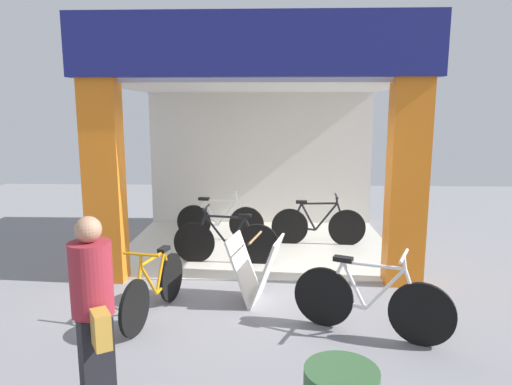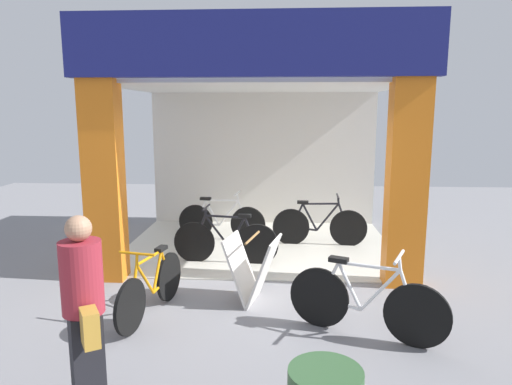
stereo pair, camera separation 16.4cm
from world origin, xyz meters
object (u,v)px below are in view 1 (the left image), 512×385
at_px(pedestrian_0, 94,316).
at_px(bicycle_inside_1, 226,241).
at_px(bicycle_parked_1, 370,301).
at_px(bicycle_inside_2, 220,221).
at_px(bicycle_parked_0, 155,288).
at_px(bicycle_inside_0, 318,225).
at_px(sandwich_board_sign, 255,269).

bearing_deg(pedestrian_0, bicycle_inside_1, 79.94).
xyz_separation_m(bicycle_inside_1, bicycle_parked_1, (1.81, -2.34, 0.01)).
distance_m(bicycle_inside_2, bicycle_parked_0, 3.35).
bearing_deg(bicycle_parked_1, bicycle_inside_0, 93.90).
distance_m(bicycle_inside_1, sandwich_board_sign, 1.58).
relative_size(bicycle_inside_1, bicycle_parked_1, 1.05).
bearing_deg(bicycle_inside_2, bicycle_inside_1, -79.28).
height_order(bicycle_inside_1, bicycle_inside_2, bicycle_inside_1).
relative_size(bicycle_inside_1, pedestrian_0, 1.03).
bearing_deg(bicycle_inside_0, bicycle_parked_1, -86.10).
height_order(bicycle_inside_0, bicycle_parked_1, bicycle_parked_1).
bearing_deg(pedestrian_0, bicycle_inside_0, 65.27).
relative_size(bicycle_inside_0, bicycle_inside_1, 1.01).
relative_size(bicycle_inside_2, pedestrian_0, 1.02).
bearing_deg(bicycle_inside_2, pedestrian_0, -94.55).
bearing_deg(bicycle_inside_1, bicycle_parked_0, -108.65).
distance_m(bicycle_inside_0, bicycle_inside_2, 1.85).
distance_m(bicycle_inside_2, sandwich_board_sign, 2.97).
bearing_deg(sandwich_board_sign, bicycle_parked_0, -158.34).
xyz_separation_m(bicycle_inside_0, sandwich_board_sign, (-1.05, -2.59, 0.06)).
relative_size(bicycle_inside_1, bicycle_parked_0, 1.08).
bearing_deg(sandwich_board_sign, bicycle_inside_2, 105.31).
bearing_deg(bicycle_inside_1, bicycle_inside_2, 100.72).
height_order(bicycle_inside_1, bicycle_parked_0, bicycle_inside_1).
distance_m(bicycle_inside_1, bicycle_inside_2, 1.40).
distance_m(bicycle_inside_0, bicycle_parked_0, 3.79).
bearing_deg(bicycle_inside_1, bicycle_parked_1, -52.28).
height_order(bicycle_parked_0, bicycle_parked_1, bicycle_parked_1).
distance_m(bicycle_inside_0, sandwich_board_sign, 2.80).
relative_size(sandwich_board_sign, pedestrian_0, 0.53).
height_order(bicycle_inside_2, bicycle_parked_1, bicycle_parked_1).
distance_m(bicycle_parked_1, sandwich_board_sign, 1.54).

